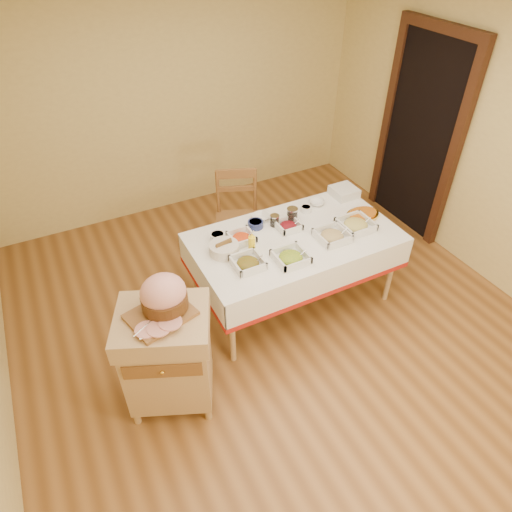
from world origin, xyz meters
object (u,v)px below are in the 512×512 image
at_px(dining_chair, 238,218).
at_px(brass_platter, 362,215).
at_px(butcher_cart, 168,354).
at_px(mustard_bottle, 252,243).
at_px(plate_stack, 344,192).
at_px(ham_on_board, 163,298).
at_px(dining_table, 294,251).
at_px(preserve_jar_right, 292,215).
at_px(preserve_jar_left, 274,221).
at_px(bread_basket, 224,249).

xyz_separation_m(dining_chair, brass_platter, (0.90, -0.84, 0.27)).
distance_m(butcher_cart, mustard_bottle, 1.13).
xyz_separation_m(butcher_cart, mustard_bottle, (0.95, 0.52, 0.33)).
distance_m(plate_stack, brass_platter, 0.39).
xyz_separation_m(ham_on_board, plate_stack, (2.12, 0.87, -0.23)).
bearing_deg(dining_table, preserve_jar_right, 66.24).
bearing_deg(mustard_bottle, dining_chair, 72.82).
height_order(butcher_cart, dining_chair, dining_chair).
bearing_deg(preserve_jar_right, mustard_bottle, -155.66).
height_order(dining_table, preserve_jar_right, preserve_jar_right).
bearing_deg(preserve_jar_left, mustard_bottle, -144.92).
bearing_deg(butcher_cart, plate_stack, 22.73).
relative_size(ham_on_board, brass_platter, 1.33).
distance_m(dining_table, butcher_cart, 1.49).
bearing_deg(ham_on_board, brass_platter, 13.27).
height_order(ham_on_board, brass_platter, ham_on_board).
bearing_deg(brass_platter, mustard_bottle, -179.89).
relative_size(dining_table, mustard_bottle, 9.82).
height_order(preserve_jar_left, bread_basket, bread_basket).
height_order(dining_table, brass_platter, brass_platter).
bearing_deg(mustard_bottle, ham_on_board, -151.81).
xyz_separation_m(preserve_jar_right, brass_platter, (0.62, -0.24, -0.04)).
relative_size(mustard_bottle, brass_platter, 0.56).
xyz_separation_m(ham_on_board, brass_platter, (2.06, 0.49, -0.25)).
height_order(dining_table, mustard_bottle, mustard_bottle).
height_order(preserve_jar_right, bread_basket, preserve_jar_right).
height_order(mustard_bottle, brass_platter, mustard_bottle).
distance_m(butcher_cart, preserve_jar_left, 1.54).
xyz_separation_m(butcher_cart, preserve_jar_right, (1.48, 0.76, 0.30)).
bearing_deg(dining_chair, preserve_jar_left, -81.19).
height_order(plate_stack, brass_platter, plate_stack).
distance_m(butcher_cart, ham_on_board, 0.52).
height_order(ham_on_board, preserve_jar_right, ham_on_board).
xyz_separation_m(mustard_bottle, bread_basket, (-0.22, 0.09, -0.04)).
bearing_deg(plate_stack, dining_table, -154.67).
relative_size(preserve_jar_right, mustard_bottle, 0.71).
bearing_deg(preserve_jar_left, butcher_cart, -149.47).
relative_size(dining_chair, plate_stack, 4.17).
distance_m(butcher_cart, preserve_jar_right, 1.69).
height_order(dining_chair, ham_on_board, ham_on_board).
bearing_deg(ham_on_board, dining_chair, 48.79).
bearing_deg(plate_stack, bread_basket, -168.07).
bearing_deg(preserve_jar_left, bread_basket, -164.09).
distance_m(dining_table, preserve_jar_right, 0.33).
xyz_separation_m(preserve_jar_left, bread_basket, (-0.57, -0.16, -0.00)).
distance_m(dining_chair, mustard_bottle, 0.95).
distance_m(dining_chair, brass_platter, 1.26).
xyz_separation_m(preserve_jar_right, mustard_bottle, (-0.53, -0.24, 0.02)).
bearing_deg(plate_stack, brass_platter, -99.51).
bearing_deg(dining_table, bread_basket, 174.08).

